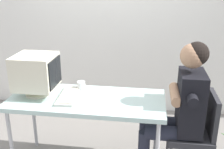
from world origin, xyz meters
The scene contains 7 objects.
wall_back centered at (0.30, 1.40, 1.50)m, with size 8.00×0.10×3.00m, color silver.
desk centered at (0.00, 0.00, 0.70)m, with size 1.47×0.64×0.76m.
crt_monitor centered at (-0.48, 0.01, 0.99)m, with size 0.38×0.35×0.40m.
keyboard centered at (-0.18, 0.00, 0.77)m, with size 0.19×0.44×0.03m.
office_chair centered at (1.03, 0.02, 0.49)m, with size 0.41×0.41×0.85m.
person_seated centered at (0.86, 0.02, 0.73)m, with size 0.69×0.56×1.33m.
desk_mug centered at (-0.10, 0.19, 0.80)m, with size 0.08×0.09×0.09m.
Camera 1 is at (0.57, -2.27, 1.83)m, focal length 43.52 mm.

